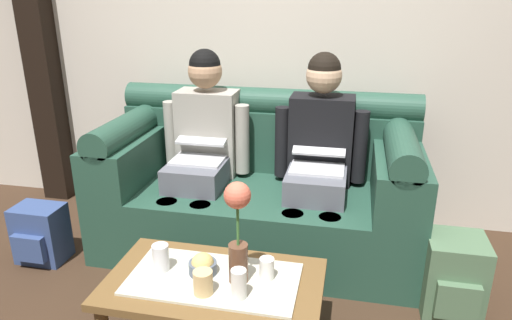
# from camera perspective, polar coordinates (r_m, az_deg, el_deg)

# --- Properties ---
(back_wall_patterned) EXTENTS (6.00, 0.12, 2.90)m
(back_wall_patterned) POSITION_cam_1_polar(r_m,az_deg,el_deg) (3.22, 2.50, 18.25)
(back_wall_patterned) COLOR beige
(back_wall_patterned) RESTS_ON ground_plane
(timber_pillar) EXTENTS (0.20, 0.20, 2.90)m
(timber_pillar) POSITION_cam_1_polar(r_m,az_deg,el_deg) (3.79, -25.49, 16.71)
(timber_pillar) COLOR black
(timber_pillar) RESTS_ON ground_plane
(couch) EXTENTS (1.92, 0.88, 0.96)m
(couch) POSITION_cam_1_polar(r_m,az_deg,el_deg) (2.94, 0.43, -3.50)
(couch) COLOR #234738
(couch) RESTS_ON ground_plane
(person_left) EXTENTS (0.56, 0.67, 1.22)m
(person_left) POSITION_cam_1_polar(r_m,az_deg,el_deg) (2.92, -6.53, 2.17)
(person_left) COLOR #595B66
(person_left) RESTS_ON ground_plane
(person_right) EXTENTS (0.56, 0.67, 1.22)m
(person_right) POSITION_cam_1_polar(r_m,az_deg,el_deg) (2.79, 7.75, 1.21)
(person_right) COLOR #595B66
(person_right) RESTS_ON ground_plane
(coffee_table) EXTENTS (0.94, 0.55, 0.38)m
(coffee_table) POSITION_cam_1_polar(r_m,az_deg,el_deg) (2.12, -5.17, -15.40)
(coffee_table) COLOR brown
(coffee_table) RESTS_ON ground_plane
(flower_vase) EXTENTS (0.11, 0.11, 0.46)m
(flower_vase) POSITION_cam_1_polar(r_m,az_deg,el_deg) (1.94, -2.24, -8.31)
(flower_vase) COLOR brown
(flower_vase) RESTS_ON coffee_table
(snack_bowl) EXTENTS (0.12, 0.12, 0.10)m
(snack_bowl) POSITION_cam_1_polar(r_m,az_deg,el_deg) (2.11, -6.54, -12.71)
(snack_bowl) COLOR #4C5666
(snack_bowl) RESTS_ON coffee_table
(cup_near_left) EXTENTS (0.06, 0.06, 0.10)m
(cup_near_left) POSITION_cam_1_polar(r_m,az_deg,el_deg) (2.06, 1.33, -13.15)
(cup_near_left) COLOR white
(cup_near_left) RESTS_ON coffee_table
(cup_near_right) EXTENTS (0.08, 0.08, 0.10)m
(cup_near_right) POSITION_cam_1_polar(r_m,az_deg,el_deg) (1.98, -6.50, -14.67)
(cup_near_right) COLOR #DBB77A
(cup_near_right) RESTS_ON coffee_table
(cup_far_center) EXTENTS (0.07, 0.07, 0.12)m
(cup_far_center) POSITION_cam_1_polar(r_m,az_deg,el_deg) (2.15, -11.58, -11.62)
(cup_far_center) COLOR silver
(cup_far_center) RESTS_ON coffee_table
(cup_far_left) EXTENTS (0.06, 0.06, 0.13)m
(cup_far_left) POSITION_cam_1_polar(r_m,az_deg,el_deg) (1.94, -2.13, -14.92)
(cup_far_left) COLOR white
(cup_far_left) RESTS_ON coffee_table
(backpack_right) EXTENTS (0.28, 0.32, 0.41)m
(backpack_right) POSITION_cam_1_polar(r_m,az_deg,el_deg) (2.59, 22.97, -13.02)
(backpack_right) COLOR #4C6B4C
(backpack_right) RESTS_ON ground_plane
(backpack_left) EXTENTS (0.28, 0.25, 0.35)m
(backpack_left) POSITION_cam_1_polar(r_m,az_deg,el_deg) (3.11, -24.91, -8.26)
(backpack_left) COLOR #33477A
(backpack_left) RESTS_ON ground_plane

